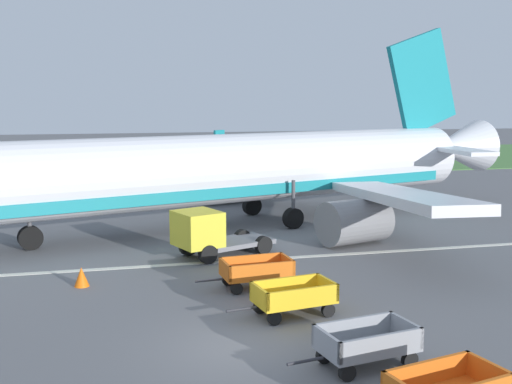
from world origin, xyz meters
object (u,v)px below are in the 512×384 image
at_px(baggage_cart_fourth_in_row, 294,297).
at_px(service_truck_beside_carts, 207,233).
at_px(airplane, 249,169).
at_px(traffic_cone_near_plane, 82,277).
at_px(baggage_cart_far_end, 256,272).
at_px(baggage_cart_third_in_row, 367,343).

xyz_separation_m(baggage_cart_fourth_in_row, service_truck_beside_carts, (-1.55, 7.78, 0.50)).
height_order(airplane, traffic_cone_near_plane, airplane).
bearing_deg(airplane, traffic_cone_near_plane, -131.25).
relative_size(airplane, baggage_cart_fourth_in_row, 10.19).
bearing_deg(service_truck_beside_carts, baggage_cart_far_end, -77.11).
height_order(airplane, service_truck_beside_carts, airplane).
bearing_deg(baggage_cart_third_in_row, airplane, 86.76).
height_order(baggage_cart_third_in_row, baggage_cart_far_end, same).
xyz_separation_m(baggage_cart_fourth_in_row, baggage_cart_far_end, (-0.48, 3.10, 0.00)).
distance_m(service_truck_beside_carts, traffic_cone_near_plane, 6.04).
relative_size(airplane, service_truck_beside_carts, 7.74).
height_order(service_truck_beside_carts, traffic_cone_near_plane, service_truck_beside_carts).
bearing_deg(airplane, baggage_cart_far_end, -101.34).
relative_size(baggage_cart_third_in_row, baggage_cart_fourth_in_row, 1.00).
relative_size(service_truck_beside_carts, traffic_cone_near_plane, 6.59).
relative_size(baggage_cart_third_in_row, traffic_cone_near_plane, 5.01).
xyz_separation_m(baggage_cart_third_in_row, service_truck_beside_carts, (-2.30, 11.81, 0.50)).
bearing_deg(baggage_cart_fourth_in_row, traffic_cone_near_plane, 144.83).
bearing_deg(traffic_cone_near_plane, airplane, 48.75).
bearing_deg(baggage_cart_third_in_row, baggage_cart_fourth_in_row, 100.49).
height_order(airplane, baggage_cart_third_in_row, airplane).
height_order(baggage_cart_fourth_in_row, traffic_cone_near_plane, baggage_cart_fourth_in_row).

